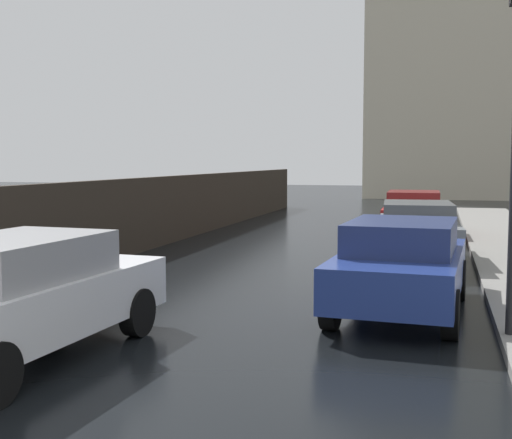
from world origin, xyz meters
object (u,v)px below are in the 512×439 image
car_blue_near_kerb (401,264)px  car_white_far_lane (20,296)px  car_red_mid_road (413,214)px  car_grey_behind_camera (417,231)px

car_blue_near_kerb → car_white_far_lane: car_white_far_lane is taller
car_blue_near_kerb → car_red_mid_road: bearing=94.8°
car_blue_near_kerb → car_grey_behind_camera: size_ratio=1.04×
car_grey_behind_camera → car_white_far_lane: bearing=-119.8°
car_red_mid_road → car_grey_behind_camera: bearing=-88.0°
car_blue_near_kerb → car_red_mid_road: (-0.21, 10.42, -0.02)m
car_blue_near_kerb → car_red_mid_road: car_blue_near_kerb is taller
car_red_mid_road → car_white_far_lane: size_ratio=0.94×
car_blue_near_kerb → car_white_far_lane: bearing=-135.0°
car_grey_behind_camera → car_white_far_lane: car_white_far_lane is taller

